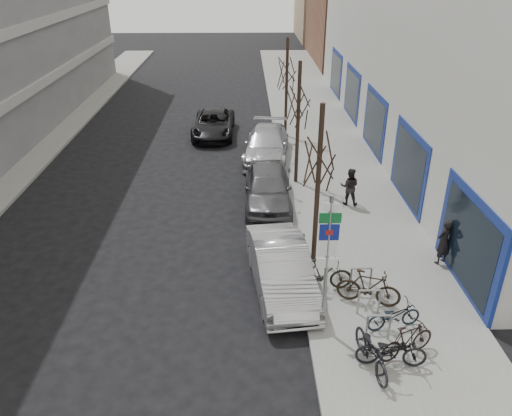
{
  "coord_description": "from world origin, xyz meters",
  "views": [
    {
      "loc": [
        0.36,
        -10.73,
        9.33
      ],
      "look_at": [
        0.66,
        3.7,
        2.0
      ],
      "focal_mm": 35.0,
      "sensor_mm": 36.0,
      "label": 1
    }
  ],
  "objects_px": {
    "bike_mid_inner": "(323,274)",
    "parked_car_back": "(267,145)",
    "meter_mid": "(289,179)",
    "parked_car_front": "(281,268)",
    "bike_rack": "(369,299)",
    "tree_near": "(320,149)",
    "bike_mid_curb": "(394,313)",
    "bike_near_right": "(407,340)",
    "bike_far_curb": "(392,348)",
    "bike_near_left": "(372,348)",
    "lane_car": "(214,124)",
    "meter_front": "(303,247)",
    "tree_mid": "(299,95)",
    "pedestrian_far": "(350,186)",
    "parked_car_mid": "(268,188)",
    "bike_far_inner": "(369,287)",
    "highway_sign_pole": "(327,257)",
    "pedestrian_near": "(444,242)",
    "meter_back": "(280,137)",
    "tree_far": "(287,64)"
  },
  "relations": [
    {
      "from": "meter_mid",
      "to": "parked_car_front",
      "type": "bearing_deg",
      "value": -96.61
    },
    {
      "from": "parked_car_front",
      "to": "parked_car_back",
      "type": "distance_m",
      "value": 11.19
    },
    {
      "from": "bike_far_inner",
      "to": "pedestrian_far",
      "type": "xyz_separation_m",
      "value": [
        0.66,
        6.57,
        0.22
      ]
    },
    {
      "from": "parked_car_front",
      "to": "parked_car_mid",
      "type": "relative_size",
      "value": 0.99
    },
    {
      "from": "tree_mid",
      "to": "meter_mid",
      "type": "bearing_deg",
      "value": -106.7
    },
    {
      "from": "bike_near_left",
      "to": "lane_car",
      "type": "bearing_deg",
      "value": 94.06
    },
    {
      "from": "pedestrian_near",
      "to": "parked_car_mid",
      "type": "bearing_deg",
      "value": -72.69
    },
    {
      "from": "meter_back",
      "to": "parked_car_front",
      "type": "height_order",
      "value": "parked_car_front"
    },
    {
      "from": "tree_mid",
      "to": "tree_far",
      "type": "bearing_deg",
      "value": 90.0
    },
    {
      "from": "meter_mid",
      "to": "bike_mid_curb",
      "type": "height_order",
      "value": "meter_mid"
    },
    {
      "from": "tree_mid",
      "to": "parked_car_back",
      "type": "relative_size",
      "value": 1.05
    },
    {
      "from": "highway_sign_pole",
      "to": "lane_car",
      "type": "xyz_separation_m",
      "value": [
        -3.9,
        17.06,
        -1.78
      ]
    },
    {
      "from": "bike_near_left",
      "to": "tree_far",
      "type": "bearing_deg",
      "value": 81.78
    },
    {
      "from": "bike_near_right",
      "to": "parked_car_front",
      "type": "height_order",
      "value": "parked_car_front"
    },
    {
      "from": "pedestrian_near",
      "to": "tree_near",
      "type": "bearing_deg",
      "value": -36.62
    },
    {
      "from": "bike_mid_inner",
      "to": "bike_far_inner",
      "type": "relative_size",
      "value": 0.95
    },
    {
      "from": "highway_sign_pole",
      "to": "bike_rack",
      "type": "relative_size",
      "value": 1.86
    },
    {
      "from": "bike_rack",
      "to": "bike_mid_curb",
      "type": "bearing_deg",
      "value": -48.51
    },
    {
      "from": "tree_far",
      "to": "parked_car_mid",
      "type": "bearing_deg",
      "value": -99.02
    },
    {
      "from": "tree_mid",
      "to": "pedestrian_far",
      "type": "xyz_separation_m",
      "value": [
        1.95,
        -2.36,
        -3.16
      ]
    },
    {
      "from": "bike_near_left",
      "to": "pedestrian_near",
      "type": "distance_m",
      "value": 5.75
    },
    {
      "from": "meter_front",
      "to": "pedestrian_far",
      "type": "height_order",
      "value": "pedestrian_far"
    },
    {
      "from": "tree_mid",
      "to": "parked_car_mid",
      "type": "height_order",
      "value": "tree_mid"
    },
    {
      "from": "bike_rack",
      "to": "tree_near",
      "type": "height_order",
      "value": "tree_near"
    },
    {
      "from": "bike_near_left",
      "to": "lane_car",
      "type": "height_order",
      "value": "lane_car"
    },
    {
      "from": "meter_front",
      "to": "bike_near_right",
      "type": "distance_m",
      "value": 4.68
    },
    {
      "from": "pedestrian_near",
      "to": "pedestrian_far",
      "type": "relative_size",
      "value": 1.02
    },
    {
      "from": "bike_mid_inner",
      "to": "parked_car_back",
      "type": "relative_size",
      "value": 0.34
    },
    {
      "from": "bike_rack",
      "to": "bike_mid_inner",
      "type": "relative_size",
      "value": 1.27
    },
    {
      "from": "parked_car_back",
      "to": "bike_far_curb",
      "type": "bearing_deg",
      "value": -73.54
    },
    {
      "from": "bike_mid_curb",
      "to": "bike_far_inner",
      "type": "bearing_deg",
      "value": 9.58
    },
    {
      "from": "pedestrian_near",
      "to": "pedestrian_far",
      "type": "distance_m",
      "value": 4.99
    },
    {
      "from": "bike_far_inner",
      "to": "parked_car_back",
      "type": "height_order",
      "value": "parked_car_back"
    },
    {
      "from": "bike_far_curb",
      "to": "bike_near_right",
      "type": "bearing_deg",
      "value": -51.86
    },
    {
      "from": "meter_front",
      "to": "lane_car",
      "type": "height_order",
      "value": "meter_front"
    },
    {
      "from": "tree_near",
      "to": "tree_far",
      "type": "relative_size",
      "value": 1.0
    },
    {
      "from": "bike_far_inner",
      "to": "highway_sign_pole",
      "type": "bearing_deg",
      "value": 144.06
    },
    {
      "from": "meter_front",
      "to": "bike_mid_inner",
      "type": "xyz_separation_m",
      "value": [
        0.52,
        -1.2,
        -0.22
      ]
    },
    {
      "from": "parked_car_back",
      "to": "pedestrian_far",
      "type": "relative_size",
      "value": 3.28
    },
    {
      "from": "meter_front",
      "to": "parked_car_front",
      "type": "distance_m",
      "value": 1.23
    },
    {
      "from": "bike_rack",
      "to": "meter_front",
      "type": "relative_size",
      "value": 1.78
    },
    {
      "from": "tree_near",
      "to": "bike_mid_inner",
      "type": "relative_size",
      "value": 3.08
    },
    {
      "from": "bike_mid_curb",
      "to": "bike_far_curb",
      "type": "relative_size",
      "value": 0.89
    },
    {
      "from": "bike_mid_curb",
      "to": "bike_near_right",
      "type": "bearing_deg",
      "value": 168.15
    },
    {
      "from": "bike_near_left",
      "to": "lane_car",
      "type": "distance_m",
      "value": 19.14
    },
    {
      "from": "parked_car_back",
      "to": "pedestrian_far",
      "type": "height_order",
      "value": "pedestrian_far"
    },
    {
      "from": "parked_car_front",
      "to": "lane_car",
      "type": "relative_size",
      "value": 0.95
    },
    {
      "from": "parked_car_front",
      "to": "bike_near_left",
      "type": "bearing_deg",
      "value": -67.13
    },
    {
      "from": "tree_mid",
      "to": "meter_back",
      "type": "bearing_deg",
      "value": 96.42
    },
    {
      "from": "bike_mid_inner",
      "to": "bike_rack",
      "type": "bearing_deg",
      "value": -137.55
    }
  ]
}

